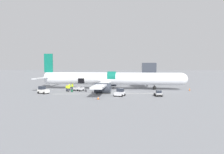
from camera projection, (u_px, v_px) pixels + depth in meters
name	position (u px, v px, depth m)	size (l,w,h in m)	color
ground_plane	(118.00, 93.00, 48.05)	(500.00, 500.00, 0.00)	slate
apron_marking_line	(105.00, 94.00, 46.32)	(24.34, 3.63, 0.01)	silver
jet_bridge_stub	(148.00, 69.00, 61.25)	(3.94, 13.49, 7.32)	#4C4C51
airplane	(110.00, 79.00, 55.18)	(41.05, 32.68, 9.91)	white
baggage_tug_lead	(43.00, 90.00, 46.67)	(3.00, 2.46, 1.74)	silver
baggage_tug_mid	(158.00, 94.00, 42.66)	(1.84, 2.60, 1.31)	white
baggage_tug_rear	(120.00, 93.00, 42.79)	(2.55, 2.78, 1.67)	silver
baggage_cart_loading	(79.00, 89.00, 51.43)	(3.54, 2.48, 1.00)	silver
ground_crew_loader_a	(67.00, 88.00, 50.65)	(0.61, 0.48, 1.74)	#1E2338
ground_crew_loader_b	(69.00, 88.00, 49.54)	(0.63, 0.45, 1.83)	#2D2D33
ground_crew_driver	(69.00, 87.00, 52.65)	(0.63, 0.52, 1.81)	#1E2338
ground_crew_supervisor	(72.00, 86.00, 53.41)	(0.58, 0.60, 1.84)	#1E2338
suitcase_on_tarmac_upright	(86.00, 91.00, 49.72)	(0.46, 0.41, 0.64)	#2D2D33
suitcase_on_tarmac_spare	(72.00, 91.00, 49.27)	(0.54, 0.43, 0.78)	#14472D
safety_cone_nose	(190.00, 89.00, 52.14)	(0.47, 0.47, 0.79)	black
safety_cone_engine_left	(98.00, 98.00, 38.71)	(0.57, 0.57, 0.61)	black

